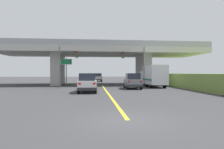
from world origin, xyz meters
TOP-DOWN VIEW (x-y plane):
  - ground at (0.00, 26.49)m, footprint 160.00×160.00m
  - overpass_bridge at (0.00, 26.49)m, footprint 35.25×10.43m
  - lane_divider_stripe at (0.00, 11.92)m, footprint 0.20×23.84m
  - suv_lead at (-2.09, 12.57)m, footprint 1.93×4.47m
  - suv_crossing at (3.65, 16.75)m, footprint 2.20×4.57m
  - box_truck at (7.29, 19.39)m, footprint 2.33×6.71m
  - sedan_oncoming at (-0.41, 38.14)m, footprint 2.03×4.45m
  - traffic_signal_nearside at (5.02, 20.14)m, footprint 3.45×0.36m
  - traffic_signal_farside at (-5.31, 19.15)m, footprint 2.62×0.36m
  - highway_sign at (-5.80, 23.33)m, footprint 1.80×0.17m

SIDE VIEW (x-z plane):
  - ground at x=0.00m, z-range 0.00..0.00m
  - lane_divider_stripe at x=0.00m, z-range 0.00..0.01m
  - suv_lead at x=-2.09m, z-range 0.00..2.02m
  - suv_crossing at x=3.65m, z-range 0.00..2.02m
  - sedan_oncoming at x=-0.41m, z-range 0.00..2.02m
  - box_truck at x=7.29m, z-range 0.07..3.21m
  - highway_sign at x=-5.80m, z-range 1.09..5.57m
  - traffic_signal_farside at x=-5.31m, z-range 0.76..6.57m
  - traffic_signal_nearside at x=5.02m, z-range 0.78..6.81m
  - overpass_bridge at x=0.00m, z-range 1.58..8.76m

